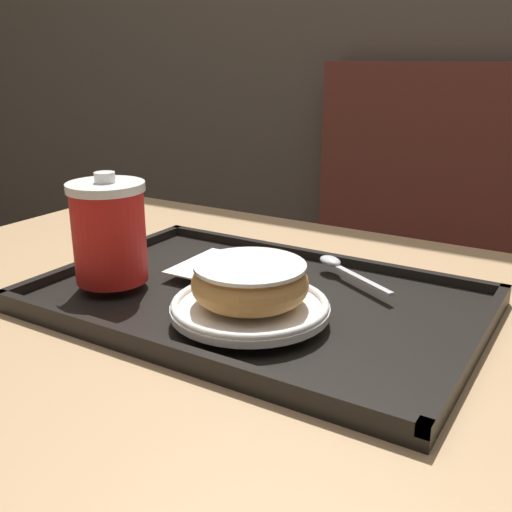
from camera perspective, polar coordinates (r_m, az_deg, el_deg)
name	(u,v)px	position (r m, az deg, el deg)	size (l,w,h in m)	color
cafe_table	(222,422)	(0.79, -3.26, -15.48)	(1.05, 0.79, 0.73)	tan
serving_tray	(256,302)	(0.70, 0.00, -4.37)	(0.51, 0.34, 0.02)	black
napkin_paper	(230,268)	(0.76, -2.46, -1.20)	(0.13, 0.11, 0.00)	white
coffee_cup_front	(109,231)	(0.73, -13.82, 2.28)	(0.09, 0.09, 0.13)	red
plate_with_chocolate_donut	(250,306)	(0.63, -0.57, -4.80)	(0.17, 0.17, 0.01)	white
donut_chocolate_glazed	(250,282)	(0.62, -0.58, -2.48)	(0.12, 0.12, 0.04)	tan
spoon	(339,266)	(0.77, 7.89, -0.94)	(0.13, 0.08, 0.01)	silver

